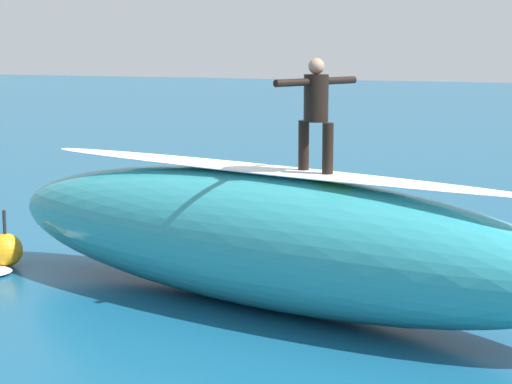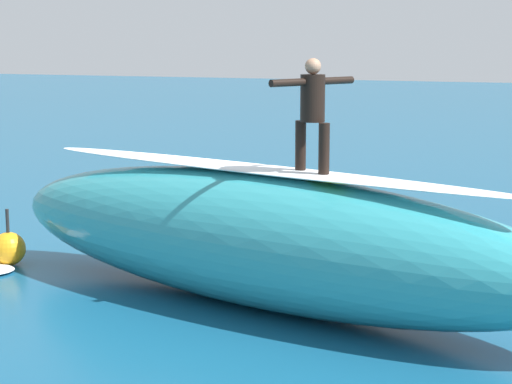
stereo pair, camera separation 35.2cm
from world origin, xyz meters
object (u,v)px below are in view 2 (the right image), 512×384
Objects in this scene: surfboard_paddling at (214,250)px; buoy_marker at (9,249)px; surfer_riding at (313,107)px; surfer_paddling at (221,241)px; surfboard_riding at (312,176)px.

buoy_marker is (2.80, 2.00, 0.25)m from surfboard_paddling.
surfer_riding is 4.66m from surfer_paddling.
buoy_marker reaches higher than surfer_paddling.
surfboard_riding is 4.22m from surfer_paddling.
surfer_riding is at bearing 117.68° from surfboard_paddling.
surfboard_paddling is 1.18× the size of surfer_paddling.
surfboard_riding is 0.91× the size of surfboard_paddling.
buoy_marker is (5.43, -0.89, -1.63)m from surfboard_riding.
surfboard_paddling is at bearing -144.37° from buoy_marker.
surfer_riding reaches higher than surfer_paddling.
surfboard_riding is at bearing 170.66° from buoy_marker.
surfboard_riding reaches higher than surfboard_paddling.
surfer_riding is (0.00, -0.00, 0.90)m from surfboard_riding.
surfboard_riding is 0.90m from surfer_riding.
surfer_riding is 1.60× the size of buoy_marker.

